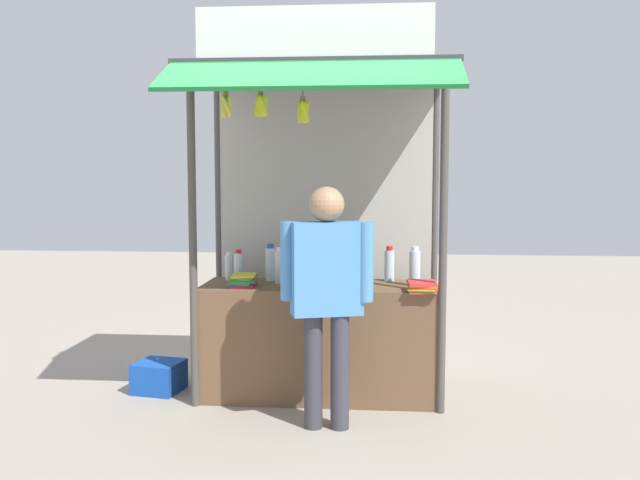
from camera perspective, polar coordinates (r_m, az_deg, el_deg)
ground_plane at (r=5.71m, az=0.00°, el=-12.40°), size 20.00×20.00×0.00m
stall_counter at (r=5.59m, az=0.00°, el=-8.09°), size 1.83×0.67×0.88m
stall_structure at (r=5.59m, az=0.14°, el=5.42°), size 2.03×1.58×2.89m
water_bottle_front_left at (r=5.70m, az=-6.59°, el=-2.13°), size 0.07×0.07×0.26m
water_bottle_mid_left at (r=5.70m, az=5.62°, el=-2.01°), size 0.08×0.08×0.28m
water_bottle_rear_center at (r=5.72m, az=-4.01°, el=-1.89°), size 0.08×0.08×0.30m
water_bottle_left at (r=5.48m, az=7.66°, el=-2.20°), size 0.09×0.09×0.31m
water_bottle_far_left at (r=5.80m, az=-7.36°, el=-2.15°), size 0.06×0.06×0.23m
water_bottle_mid_right at (r=5.57m, az=-3.26°, el=-2.14°), size 0.08×0.08×0.29m
magazine_stack_far_right at (r=5.23m, az=8.27°, el=-3.74°), size 0.24×0.29×0.08m
magazine_stack_back_right at (r=5.44m, az=2.41°, el=-3.46°), size 0.27×0.28×0.05m
magazine_stack_front_right at (r=5.45m, az=-6.23°, el=-3.26°), size 0.21×0.27×0.09m
magazine_stack_right at (r=5.25m, az=-1.34°, el=-3.56°), size 0.24×0.33×0.09m
banana_bunch_leftmost at (r=5.12m, az=-7.59°, el=10.70°), size 0.10×0.10×0.27m
banana_bunch_inner_left at (r=5.03m, az=-1.37°, el=10.34°), size 0.11×0.11×0.32m
banana_bunch_rightmost at (r=5.08m, az=-4.79°, el=10.75°), size 0.12×0.11×0.27m
vendor_person at (r=4.77m, az=0.54°, el=-3.60°), size 0.63×0.32×1.66m
plastic_crate at (r=5.91m, az=-12.87°, el=-10.70°), size 0.40×0.40×0.24m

